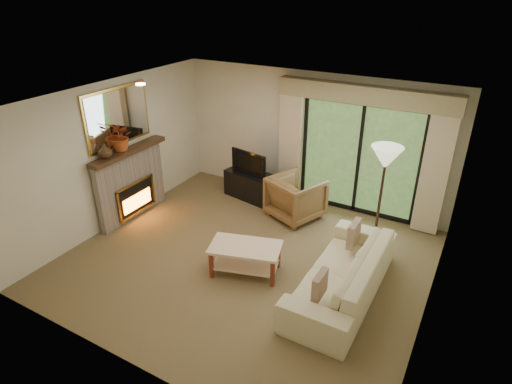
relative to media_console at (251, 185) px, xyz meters
The scene contains 22 objects.
floor 2.23m from the media_console, 61.99° to the right, with size 5.50×5.50×0.00m, color brown.
ceiling 3.21m from the media_console, 61.99° to the right, with size 5.50×5.50×0.00m, color silver.
wall_back 1.56m from the media_console, 27.93° to the left, with size 5.00×5.00×0.00m, color beige.
wall_front 4.68m from the media_console, 76.88° to the right, with size 5.00×5.00×0.00m, color beige.
wall_left 2.79m from the media_console, 131.29° to the right, with size 5.00×5.00×0.00m, color beige.
wall_right 4.38m from the media_console, 27.24° to the right, with size 5.00×5.00×0.00m, color beige.
fireplace 2.40m from the media_console, 132.31° to the right, with size 0.24×1.70×1.37m, color gray, non-canonical shape.
mirror 2.95m from the media_console, 133.79° to the right, with size 0.07×1.45×1.02m, color gold, non-canonical shape.
sliding_door 2.25m from the media_console, 13.79° to the left, with size 2.26×0.10×2.16m, color black, non-canonical shape.
curtain_left 1.22m from the media_console, 29.57° to the left, with size 0.45×0.18×2.35m, color #C7B18D.
curtain_right 3.53m from the media_console, ahead, with size 0.45×0.18×2.35m, color #C7B18D.
cornice 2.92m from the media_console, 11.38° to the left, with size 3.20×0.24×0.32m, color tan.
media_console is the anchor object (origin of this frame).
tv 0.52m from the media_console, 90.00° to the left, with size 0.86×0.11×0.49m, color black.
armchair 1.18m from the media_console, 14.32° to the right, with size 0.88×0.90×0.82m, color brown.
sofa 3.31m from the media_console, 36.91° to the right, with size 2.44×0.95×0.71m, color beige.
pillow_near 3.73m from the media_console, 46.40° to the right, with size 0.09×0.36×0.36m, color #553028.
pillow_far 2.88m from the media_console, 26.59° to the right, with size 0.10×0.39×0.39m, color #553028.
coffee_table 2.55m from the media_console, 62.16° to the right, with size 1.07×0.59×0.48m, color beige, non-canonical shape.
floor_lamp 2.88m from the media_console, 12.63° to the right, with size 0.49×0.49×1.84m, color beige, non-canonical shape.
vase 3.00m from the media_console, 125.09° to the right, with size 0.24×0.24×0.25m, color #3A2515.
branches 2.78m from the media_console, 130.31° to the right, with size 0.47×0.41×0.53m, color #A74319.
Camera 1 is at (2.95, -4.94, 4.12)m, focal length 30.00 mm.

